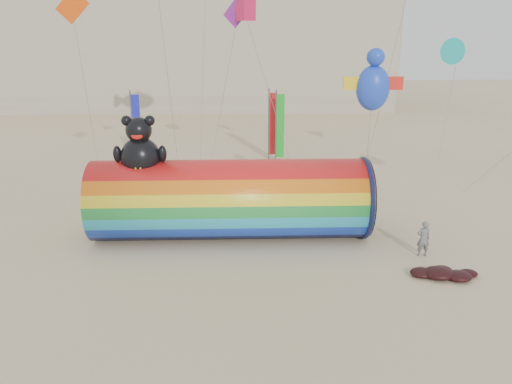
{
  "coord_description": "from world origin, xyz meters",
  "views": [
    {
      "loc": [
        -0.2,
        -19.05,
        9.01
      ],
      "look_at": [
        0.5,
        1.5,
        2.4
      ],
      "focal_mm": 35.0,
      "sensor_mm": 36.0,
      "label": 1
    }
  ],
  "objects_px": {
    "hotel_building": "(142,21)",
    "windsock_assembly": "(230,197)",
    "fabric_bundle": "(443,273)",
    "kite_handler": "(423,239)"
  },
  "relations": [
    {
      "from": "hotel_building",
      "to": "windsock_assembly",
      "type": "bearing_deg",
      "value": -75.4
    },
    {
      "from": "windsock_assembly",
      "to": "fabric_bundle",
      "type": "xyz_separation_m",
      "value": [
        8.23,
        -4.39,
        -1.72
      ]
    },
    {
      "from": "windsock_assembly",
      "to": "fabric_bundle",
      "type": "height_order",
      "value": "windsock_assembly"
    },
    {
      "from": "hotel_building",
      "to": "windsock_assembly",
      "type": "xyz_separation_m",
      "value": [
        11.36,
        -43.6,
        -8.42
      ]
    },
    {
      "from": "windsock_assembly",
      "to": "kite_handler",
      "type": "relative_size",
      "value": 7.95
    },
    {
      "from": "windsock_assembly",
      "to": "kite_handler",
      "type": "bearing_deg",
      "value": -16.68
    },
    {
      "from": "hotel_building",
      "to": "fabric_bundle",
      "type": "bearing_deg",
      "value": -67.79
    },
    {
      "from": "hotel_building",
      "to": "windsock_assembly",
      "type": "height_order",
      "value": "hotel_building"
    },
    {
      "from": "hotel_building",
      "to": "kite_handler",
      "type": "xyz_separation_m",
      "value": [
        19.45,
        -46.03,
        -9.53
      ]
    },
    {
      "from": "kite_handler",
      "to": "fabric_bundle",
      "type": "distance_m",
      "value": 2.06
    }
  ]
}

